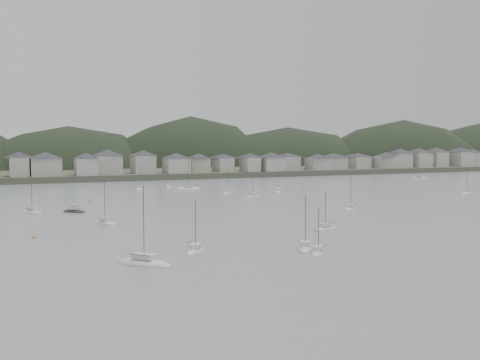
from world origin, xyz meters
name	(u,v)px	position (x,y,z in m)	size (l,w,h in m)	color
ground	(387,230)	(0.00, 0.00, 0.00)	(900.00, 900.00, 0.00)	slate
far_shore_land	(113,167)	(0.00, 295.00, 1.50)	(900.00, 250.00, 3.00)	#383D2D
forested_ridge	(128,188)	(4.83, 269.40, -11.28)	(851.55, 103.94, 102.57)	black
waterfront_town	(243,161)	(50.59, 183.34, 8.66)	(451.48, 28.46, 12.92)	gray
sailboat_lead	(167,187)	(-10.16, 127.15, 0.18)	(3.83, 7.85, 10.31)	beige
moored_fleet	(191,204)	(-21.36, 63.73, 0.18)	(237.18, 154.99, 13.64)	beige
motor_launch_far	(74,211)	(-55.75, 58.16, 0.30)	(6.65, 6.76, 3.68)	black
mooring_buoys	(199,203)	(-18.91, 63.21, 0.15)	(133.44, 107.01, 0.70)	#CB7D43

